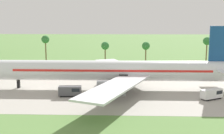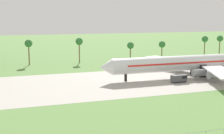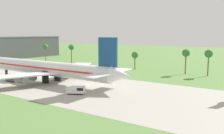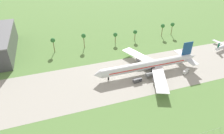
# 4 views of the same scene
# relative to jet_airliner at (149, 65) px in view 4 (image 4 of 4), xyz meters

# --- Properties ---
(ground_plane) EXTENTS (600.00, 600.00, 0.00)m
(ground_plane) POSITION_rel_jet_airliner_xyz_m (-22.73, -0.60, -5.22)
(ground_plane) COLOR #5B8442
(taxiway_strip) EXTENTS (320.00, 44.00, 0.02)m
(taxiway_strip) POSITION_rel_jet_airliner_xyz_m (-22.73, -0.60, -5.21)
(taxiway_strip) COLOR #A8A399
(taxiway_strip) RESTS_ON ground_plane
(jet_airliner) EXTENTS (75.72, 58.84, 17.75)m
(jet_airliner) POSITION_rel_jet_airliner_xyz_m (0.00, 0.00, 0.00)
(jet_airliner) COLOR white
(jet_airliner) RESTS_ON ground_plane
(baggage_tug) EXTENTS (5.76, 2.29, 2.68)m
(baggage_tug) POSITION_rel_jet_airliner_xyz_m (-11.92, -8.50, -3.79)
(baggage_tug) COLOR black
(baggage_tug) RESTS_ON ground_plane
(fuel_truck) EXTENTS (5.98, 4.50, 2.55)m
(fuel_truck) POSITION_rel_jet_airliner_xyz_m (23.42, -9.73, -3.85)
(fuel_truck) COLOR black
(fuel_truck) RESTS_ON ground_plane
(palm_tree_row) EXTENTS (111.00, 3.60, 12.32)m
(palm_tree_row) POSITION_rel_jet_airliner_xyz_m (0.23, 49.24, 3.87)
(palm_tree_row) COLOR brown
(palm_tree_row) RESTS_ON ground_plane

